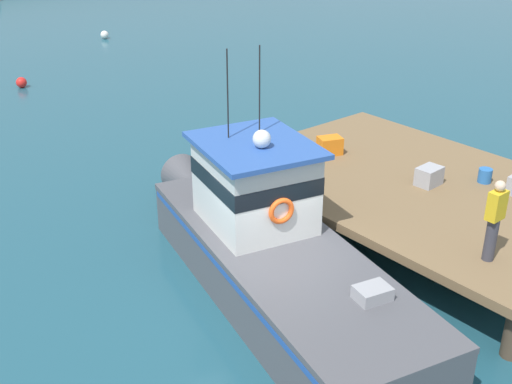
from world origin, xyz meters
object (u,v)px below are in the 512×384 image
object	(u,v)px
main_fishing_boat	(269,244)
bait_bucket	(485,176)
crate_single_far	(429,176)
crate_single_by_cleat	(330,146)
crate_stack_mid_dock	(283,144)
mooring_buoy_outer	(105,35)
deckhand_by_the_boat	(494,219)
mooring_buoy_channel_marker	(21,82)

from	to	relation	value
main_fishing_boat	bait_bucket	bearing A→B (deg)	-12.69
crate_single_far	bait_bucket	world-z (taller)	crate_single_far
crate_single_by_cleat	crate_single_far	xyz separation A→B (m)	(0.38, -2.88, -0.01)
crate_stack_mid_dock	mooring_buoy_outer	world-z (taller)	crate_stack_mid_dock
main_fishing_boat	bait_bucket	xyz separation A→B (m)	(5.69, -1.28, 0.36)
crate_stack_mid_dock	deckhand_by_the_boat	xyz separation A→B (m)	(-0.82, -6.72, 0.69)
crate_single_far	bait_bucket	distance (m)	1.38
bait_bucket	mooring_buoy_outer	size ratio (longest dim) A/B	0.78
crate_stack_mid_dock	mooring_buoy_channel_marker	world-z (taller)	crate_stack_mid_dock
bait_bucket	mooring_buoy_channel_marker	distance (m)	19.54
crate_single_far	main_fishing_boat	bearing A→B (deg)	173.53
crate_stack_mid_dock	crate_single_far	bearing A→B (deg)	-73.94
main_fishing_boat	crate_single_far	bearing A→B (deg)	-6.47
crate_single_by_cleat	bait_bucket	xyz separation A→B (m)	(1.53, -3.64, -0.06)
crate_single_far	mooring_buoy_channel_marker	bearing A→B (deg)	98.44
bait_bucket	deckhand_by_the_boat	size ratio (longest dim) A/B	0.21
mooring_buoy_outer	crate_single_by_cleat	bearing A→B (deg)	-102.60
crate_single_by_cleat	mooring_buoy_outer	xyz separation A→B (m)	(4.90, 21.93, -1.21)
mooring_buoy_channel_marker	mooring_buoy_outer	bearing A→B (deg)	41.71
crate_single_by_cleat	crate_stack_mid_dock	size ratio (longest dim) A/B	1.00
mooring_buoy_outer	mooring_buoy_channel_marker	bearing A→B (deg)	-138.29
main_fishing_boat	deckhand_by_the_boat	world-z (taller)	main_fishing_boat
main_fishing_boat	bait_bucket	size ratio (longest dim) A/B	29.28
crate_stack_mid_dock	deckhand_by_the_boat	distance (m)	6.80
crate_stack_mid_dock	mooring_buoy_channel_marker	xyz separation A→B (m)	(-1.60, 14.44, -1.15)
crate_stack_mid_dock	bait_bucket	world-z (taller)	bait_bucket
main_fishing_boat	mooring_buoy_outer	distance (m)	25.93
bait_bucket	main_fishing_boat	bearing A→B (deg)	167.31
crate_single_by_cleat	mooring_buoy_channel_marker	bearing A→B (deg)	98.59
crate_single_by_cleat	crate_stack_mid_dock	distance (m)	1.27
main_fishing_boat	deckhand_by_the_boat	distance (m)	4.35
crate_single_far	crate_single_by_cleat	bearing A→B (deg)	97.62
mooring_buoy_channel_marker	mooring_buoy_outer	xyz separation A→B (m)	(7.24, 6.45, -0.00)
bait_bucket	deckhand_by_the_boat	xyz separation A→B (m)	(-3.09, -2.05, 0.69)
main_fishing_boat	crate_single_by_cleat	size ratio (longest dim) A/B	16.59
crate_single_by_cleat	mooring_buoy_outer	world-z (taller)	crate_single_by_cleat
deckhand_by_the_boat	mooring_buoy_outer	xyz separation A→B (m)	(6.46, 27.61, -1.84)
deckhand_by_the_boat	mooring_buoy_outer	distance (m)	28.42
crate_single_far	mooring_buoy_outer	bearing A→B (deg)	79.68
deckhand_by_the_boat	main_fishing_boat	bearing A→B (deg)	127.97
bait_bucket	crate_single_by_cleat	bearing A→B (deg)	112.84
deckhand_by_the_boat	mooring_buoy_outer	bearing A→B (deg)	76.84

